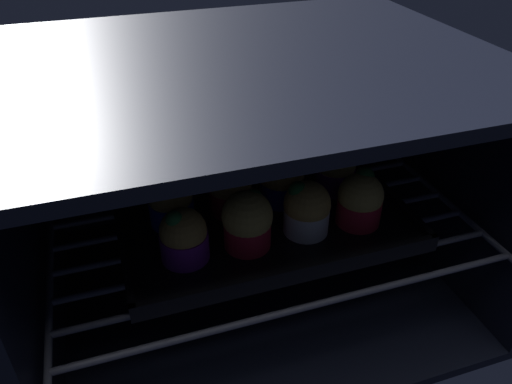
{
  "coord_description": "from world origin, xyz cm",
  "views": [
    {
      "loc": [
        -17.36,
        -31.45,
        54.44
      ],
      "look_at": [
        0.0,
        21.1,
        17.26
      ],
      "focal_mm": 34.79,
      "sensor_mm": 36.0,
      "label": 1
    }
  ],
  "objects_px": {
    "muffin_row0_col0": "(184,236)",
    "muffin_row1_col2": "(281,177)",
    "muffin_row0_col1": "(247,221)",
    "muffin_row1_col0": "(171,201)",
    "muffin_row0_col2": "(306,209)",
    "muffin_row2_col0": "(161,171)",
    "baking_tray": "(256,208)",
    "muffin_row0_col3": "(360,200)",
    "muffin_row2_col1": "(215,161)",
    "muffin_row2_col2": "(263,153)",
    "muffin_row1_col1": "(230,188)",
    "muffin_row2_col3": "(313,143)",
    "muffin_row1_col3": "(335,169)"
  },
  "relations": [
    {
      "from": "muffin_row0_col1",
      "to": "muffin_row0_col3",
      "type": "height_order",
      "value": "muffin_row0_col3"
    },
    {
      "from": "muffin_row2_col3",
      "to": "muffin_row0_col2",
      "type": "bearing_deg",
      "value": -116.41
    },
    {
      "from": "baking_tray",
      "to": "muffin_row0_col1",
      "type": "height_order",
      "value": "muffin_row0_col1"
    },
    {
      "from": "muffin_row0_col2",
      "to": "muffin_row1_col0",
      "type": "height_order",
      "value": "muffin_row0_col2"
    },
    {
      "from": "muffin_row0_col1",
      "to": "muffin_row2_col2",
      "type": "xyz_separation_m",
      "value": [
        0.07,
        0.15,
        -0.0
      ]
    },
    {
      "from": "muffin_row0_col0",
      "to": "muffin_row2_col2",
      "type": "bearing_deg",
      "value": 45.49
    },
    {
      "from": "muffin_row1_col0",
      "to": "muffin_row1_col3",
      "type": "relative_size",
      "value": 0.99
    },
    {
      "from": "muffin_row0_col2",
      "to": "muffin_row1_col2",
      "type": "xyz_separation_m",
      "value": [
        -0.01,
        0.07,
        0.0
      ]
    },
    {
      "from": "muffin_row2_col1",
      "to": "muffin_row1_col3",
      "type": "bearing_deg",
      "value": -25.65
    },
    {
      "from": "muffin_row0_col1",
      "to": "muffin_row1_col0",
      "type": "height_order",
      "value": "muffin_row0_col1"
    },
    {
      "from": "muffin_row0_col0",
      "to": "muffin_row2_col1",
      "type": "xyz_separation_m",
      "value": [
        0.08,
        0.15,
        0.0
      ]
    },
    {
      "from": "muffin_row0_col3",
      "to": "muffin_row2_col1",
      "type": "height_order",
      "value": "muffin_row0_col3"
    },
    {
      "from": "muffin_row0_col1",
      "to": "muffin_row0_col2",
      "type": "bearing_deg",
      "value": 2.65
    },
    {
      "from": "muffin_row0_col2",
      "to": "muffin_row2_col0",
      "type": "relative_size",
      "value": 1.02
    },
    {
      "from": "muffin_row0_col0",
      "to": "muffin_row0_col1",
      "type": "height_order",
      "value": "muffin_row0_col1"
    },
    {
      "from": "baking_tray",
      "to": "muffin_row1_col3",
      "type": "relative_size",
      "value": 5.29
    },
    {
      "from": "muffin_row1_col1",
      "to": "muffin_row2_col2",
      "type": "xyz_separation_m",
      "value": [
        0.07,
        0.07,
        0.0
      ]
    },
    {
      "from": "muffin_row0_col2",
      "to": "muffin_row1_col2",
      "type": "relative_size",
      "value": 0.93
    },
    {
      "from": "muffin_row0_col1",
      "to": "muffin_row1_col3",
      "type": "xyz_separation_m",
      "value": [
        0.15,
        0.08,
        -0.0
      ]
    },
    {
      "from": "baking_tray",
      "to": "muffin_row2_col0",
      "type": "bearing_deg",
      "value": 147.92
    },
    {
      "from": "muffin_row0_col0",
      "to": "muffin_row1_col2",
      "type": "relative_size",
      "value": 0.91
    },
    {
      "from": "muffin_row0_col2",
      "to": "muffin_row2_col0",
      "type": "height_order",
      "value": "muffin_row0_col2"
    },
    {
      "from": "baking_tray",
      "to": "muffin_row0_col3",
      "type": "bearing_deg",
      "value": -34.18
    },
    {
      "from": "muffin_row0_col0",
      "to": "muffin_row1_col2",
      "type": "bearing_deg",
      "value": 27.13
    },
    {
      "from": "muffin_row0_col0",
      "to": "muffin_row1_col1",
      "type": "xyz_separation_m",
      "value": [
        0.08,
        0.08,
        0.0
      ]
    },
    {
      "from": "muffin_row1_col1",
      "to": "muffin_row2_col0",
      "type": "distance_m",
      "value": 0.11
    },
    {
      "from": "muffin_row1_col2",
      "to": "muffin_row2_col3",
      "type": "xyz_separation_m",
      "value": [
        0.08,
        0.08,
        0.0
      ]
    },
    {
      "from": "muffin_row0_col1",
      "to": "muffin_row1_col0",
      "type": "xyz_separation_m",
      "value": [
        -0.08,
        0.07,
        -0.0
      ]
    },
    {
      "from": "muffin_row0_col0",
      "to": "muffin_row2_col0",
      "type": "height_order",
      "value": "same"
    },
    {
      "from": "muffin_row0_col1",
      "to": "muffin_row1_col3",
      "type": "relative_size",
      "value": 1.06
    },
    {
      "from": "muffin_row2_col0",
      "to": "muffin_row2_col1",
      "type": "distance_m",
      "value": 0.08
    },
    {
      "from": "muffin_row0_col3",
      "to": "muffin_row0_col1",
      "type": "bearing_deg",
      "value": 179.96
    },
    {
      "from": "baking_tray",
      "to": "muffin_row1_col1",
      "type": "height_order",
      "value": "muffin_row1_col1"
    },
    {
      "from": "muffin_row1_col0",
      "to": "muffin_row2_col0",
      "type": "distance_m",
      "value": 0.08
    },
    {
      "from": "baking_tray",
      "to": "muffin_row0_col0",
      "type": "height_order",
      "value": "muffin_row0_col0"
    },
    {
      "from": "muffin_row0_col2",
      "to": "muffin_row1_col0",
      "type": "relative_size",
      "value": 1.04
    },
    {
      "from": "baking_tray",
      "to": "muffin_row1_col1",
      "type": "distance_m",
      "value": 0.05
    },
    {
      "from": "muffin_row2_col2",
      "to": "muffin_row1_col3",
      "type": "bearing_deg",
      "value": -40.3
    },
    {
      "from": "muffin_row0_col2",
      "to": "muffin_row2_col3",
      "type": "xyz_separation_m",
      "value": [
        0.07,
        0.15,
        0.0
      ]
    },
    {
      "from": "muffin_row0_col2",
      "to": "muffin_row1_col3",
      "type": "relative_size",
      "value": 1.03
    },
    {
      "from": "muffin_row2_col0",
      "to": "muffin_row2_col1",
      "type": "relative_size",
      "value": 1.01
    },
    {
      "from": "baking_tray",
      "to": "muffin_row1_col0",
      "type": "relative_size",
      "value": 5.32
    },
    {
      "from": "muffin_row0_col1",
      "to": "muffin_row1_col0",
      "type": "relative_size",
      "value": 1.06
    },
    {
      "from": "baking_tray",
      "to": "muffin_row1_col0",
      "type": "xyz_separation_m",
      "value": [
        -0.12,
        -0.0,
        0.04
      ]
    },
    {
      "from": "muffin_row1_col1",
      "to": "baking_tray",
      "type": "bearing_deg",
      "value": 0.11
    },
    {
      "from": "muffin_row2_col1",
      "to": "muffin_row1_col1",
      "type": "bearing_deg",
      "value": -88.93
    },
    {
      "from": "muffin_row1_col0",
      "to": "muffin_row1_col3",
      "type": "xyz_separation_m",
      "value": [
        0.23,
        0.01,
        -0.0
      ]
    },
    {
      "from": "muffin_row0_col3",
      "to": "muffin_row2_col0",
      "type": "xyz_separation_m",
      "value": [
        -0.23,
        0.15,
        -0.0
      ]
    },
    {
      "from": "muffin_row1_col3",
      "to": "muffin_row2_col3",
      "type": "xyz_separation_m",
      "value": [
        -0.0,
        0.07,
        0.01
      ]
    },
    {
      "from": "muffin_row0_col0",
      "to": "muffin_row1_col3",
      "type": "distance_m",
      "value": 0.24
    }
  ]
}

